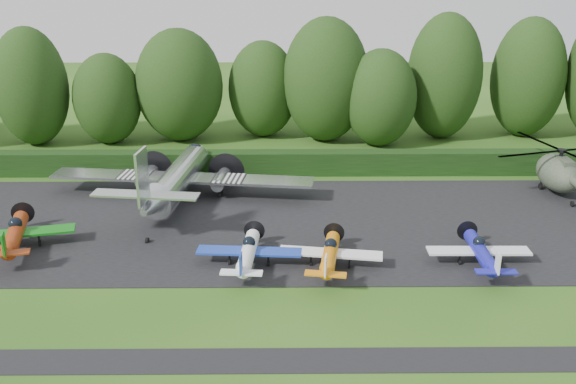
{
  "coord_description": "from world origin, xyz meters",
  "views": [
    {
      "loc": [
        0.05,
        -31.43,
        18.14
      ],
      "look_at": [
        0.43,
        9.93,
        2.5
      ],
      "focal_mm": 40.0,
      "sensor_mm": 36.0,
      "label": 1
    }
  ],
  "objects_px": {
    "light_plane_white": "(248,252)",
    "helicopter": "(559,170)",
    "transport_plane": "(178,179)",
    "light_plane_blue": "(481,252)",
    "light_plane_orange": "(330,254)",
    "light_plane_red": "(15,234)"
  },
  "relations": [
    {
      "from": "light_plane_red",
      "to": "light_plane_orange",
      "type": "height_order",
      "value": "light_plane_red"
    },
    {
      "from": "light_plane_white",
      "to": "light_plane_blue",
      "type": "bearing_deg",
      "value": -4.43
    },
    {
      "from": "light_plane_orange",
      "to": "helicopter",
      "type": "bearing_deg",
      "value": 25.12
    },
    {
      "from": "light_plane_red",
      "to": "light_plane_orange",
      "type": "bearing_deg",
      "value": 5.47
    },
    {
      "from": "helicopter",
      "to": "transport_plane",
      "type": "bearing_deg",
      "value": -176.41
    },
    {
      "from": "light_plane_white",
      "to": "light_plane_orange",
      "type": "bearing_deg",
      "value": -7.19
    },
    {
      "from": "transport_plane",
      "to": "light_plane_orange",
      "type": "relative_size",
      "value": 3.11
    },
    {
      "from": "light_plane_white",
      "to": "light_plane_blue",
      "type": "xyz_separation_m",
      "value": [
        14.12,
        -0.02,
        -0.02
      ]
    },
    {
      "from": "light_plane_orange",
      "to": "helicopter",
      "type": "height_order",
      "value": "helicopter"
    },
    {
      "from": "transport_plane",
      "to": "helicopter",
      "type": "xyz_separation_m",
      "value": [
        29.76,
        1.48,
        0.11
      ]
    },
    {
      "from": "transport_plane",
      "to": "light_plane_orange",
      "type": "xyz_separation_m",
      "value": [
        10.84,
        -11.25,
        -0.83
      ]
    },
    {
      "from": "light_plane_red",
      "to": "light_plane_blue",
      "type": "relative_size",
      "value": 1.16
    },
    {
      "from": "light_plane_red",
      "to": "light_plane_orange",
      "type": "distance_m",
      "value": 20.15
    },
    {
      "from": "helicopter",
      "to": "light_plane_blue",
      "type": "bearing_deg",
      "value": -127.16
    },
    {
      "from": "light_plane_white",
      "to": "light_plane_orange",
      "type": "distance_m",
      "value": 4.94
    },
    {
      "from": "transport_plane",
      "to": "light_plane_blue",
      "type": "xyz_separation_m",
      "value": [
        20.02,
        -11.03,
        -0.84
      ]
    },
    {
      "from": "light_plane_red",
      "to": "light_plane_white",
      "type": "xyz_separation_m",
      "value": [
        15.02,
        -2.52,
        -0.13
      ]
    },
    {
      "from": "light_plane_orange",
      "to": "light_plane_blue",
      "type": "relative_size",
      "value": 1.01
    },
    {
      "from": "light_plane_white",
      "to": "helicopter",
      "type": "bearing_deg",
      "value": 23.29
    },
    {
      "from": "light_plane_white",
      "to": "helicopter",
      "type": "relative_size",
      "value": 0.51
    },
    {
      "from": "light_plane_red",
      "to": "light_plane_blue",
      "type": "distance_m",
      "value": 29.26
    },
    {
      "from": "light_plane_red",
      "to": "light_plane_white",
      "type": "bearing_deg",
      "value": 3.84
    }
  ]
}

